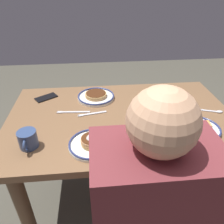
{
  "coord_description": "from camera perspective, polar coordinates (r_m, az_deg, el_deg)",
  "views": [
    {
      "loc": [
        0.16,
        1.09,
        1.47
      ],
      "look_at": [
        0.06,
        0.0,
        0.77
      ],
      "focal_mm": 34.93,
      "sensor_mm": 36.0,
      "label": 1
    }
  ],
  "objects": [
    {
      "name": "cell_phone",
      "position": [
        1.57,
        -16.85,
        3.65
      ],
      "size": [
        0.16,
        0.14,
        0.01
      ],
      "primitive_type": "cube",
      "rotation": [
        0.0,
        0.0,
        0.59
      ],
      "color": "black",
      "rests_on": "dining_table"
    },
    {
      "name": "coffee_mug",
      "position": [
        1.14,
        -21.19,
        -6.68
      ],
      "size": [
        0.09,
        0.12,
        0.09
      ],
      "color": "#334772",
      "rests_on": "dining_table"
    },
    {
      "name": "plate_far_side",
      "position": [
        1.09,
        -5.31,
        -8.06
      ],
      "size": [
        0.23,
        0.23,
        0.09
      ],
      "color": "white",
      "rests_on": "dining_table"
    },
    {
      "name": "plate_near_main",
      "position": [
        1.5,
        -4.21,
        4.18
      ],
      "size": [
        0.25,
        0.25,
        0.04
      ],
      "color": "white",
      "rests_on": "dining_table"
    },
    {
      "name": "fork_near",
      "position": [
        1.33,
        -5.23,
        -0.46
      ],
      "size": [
        0.18,
        0.05,
        0.01
      ],
      "color": "silver",
      "rests_on": "dining_table"
    },
    {
      "name": "plate_center_pancakes",
      "position": [
        1.2,
        9.57,
        -4.64
      ],
      "size": [
        0.2,
        0.2,
        0.04
      ],
      "color": "white",
      "rests_on": "dining_table"
    },
    {
      "name": "plate_far_companion",
      "position": [
        1.28,
        21.91,
        -4.0
      ],
      "size": [
        0.22,
        0.22,
        0.05
      ],
      "color": "white",
      "rests_on": "dining_table"
    },
    {
      "name": "tea_spoon",
      "position": [
        1.49,
        24.61,
        0.26
      ],
      "size": [
        0.18,
        0.07,
        0.01
      ],
      "color": "silver",
      "rests_on": "dining_table"
    },
    {
      "name": "ground_plane",
      "position": [
        1.83,
        1.91,
        -20.55
      ],
      "size": [
        6.0,
        6.0,
        0.0
      ],
      "primitive_type": "plane",
      "color": "#4D4A3E"
    },
    {
      "name": "fork_far",
      "position": [
        1.37,
        -10.14,
        -0.03
      ],
      "size": [
        0.21,
        0.03,
        0.01
      ],
      "color": "silver",
      "rests_on": "dining_table"
    },
    {
      "name": "dining_table",
      "position": [
        1.39,
        2.37,
        -5.04
      ],
      "size": [
        1.37,
        0.85,
        0.74
      ],
      "color": "brown",
      "rests_on": "ground_plane"
    },
    {
      "name": "butter_knife",
      "position": [
        1.6,
        12.69,
        4.83
      ],
      "size": [
        0.2,
        0.08,
        0.01
      ],
      "color": "silver",
      "rests_on": "dining_table"
    }
  ]
}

